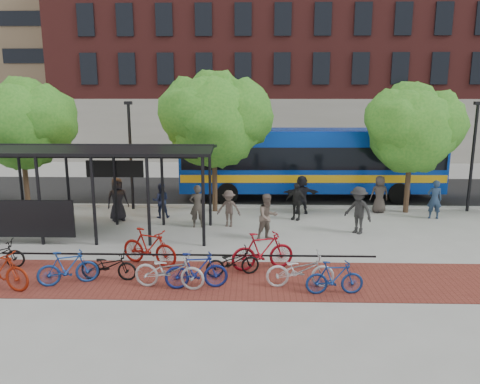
{
  "coord_description": "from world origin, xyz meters",
  "views": [
    {
      "loc": [
        -1.23,
        -18.24,
        5.56
      ],
      "look_at": [
        -1.73,
        0.17,
        1.6
      ],
      "focal_mm": 35.0,
      "sensor_mm": 36.0,
      "label": 1
    }
  ],
  "objects_px": {
    "bike_8": "(233,262)",
    "pedestrian_6": "(379,194)",
    "tree_b": "(216,116)",
    "bike_6": "(169,270)",
    "tree_a": "(23,121)",
    "bike_11": "(335,278)",
    "tree_c": "(414,126)",
    "bike_9": "(263,251)",
    "bike_7": "(196,271)",
    "bike_4": "(109,266)",
    "pedestrian_9": "(358,210)",
    "bike_5": "(149,247)",
    "pedestrian_1": "(197,206)",
    "pedestrian_5": "(302,195)",
    "pedestrian_8": "(268,217)",
    "pedestrian_0": "(118,199)",
    "bike_10": "(300,270)",
    "lamp_post_left": "(131,152)",
    "lamp_post_right": "(473,154)",
    "bus_shelter": "(74,159)",
    "bus": "(310,159)",
    "bike_3": "(68,268)",
    "pedestrian_3": "(229,208)",
    "pedestrian_7": "(434,199)",
    "pedestrian_4": "(296,201)",
    "pedestrian_2": "(161,201)"
  },
  "relations": [
    {
      "from": "bike_8",
      "to": "pedestrian_6",
      "type": "distance_m",
      "value": 10.26
    },
    {
      "from": "tree_b",
      "to": "bike_6",
      "type": "distance_m",
      "value": 9.86
    },
    {
      "from": "tree_a",
      "to": "bike_11",
      "type": "distance_m",
      "value": 16.41
    },
    {
      "from": "bike_6",
      "to": "tree_c",
      "type": "bearing_deg",
      "value": -38.84
    },
    {
      "from": "bike_9",
      "to": "bike_7",
      "type": "bearing_deg",
      "value": 112.07
    },
    {
      "from": "bike_4",
      "to": "pedestrian_9",
      "type": "height_order",
      "value": "pedestrian_9"
    },
    {
      "from": "bike_5",
      "to": "pedestrian_1",
      "type": "xyz_separation_m",
      "value": [
        1.06,
        4.4,
        0.29
      ]
    },
    {
      "from": "pedestrian_5",
      "to": "pedestrian_8",
      "type": "xyz_separation_m",
      "value": [
        -1.69,
        -4.01,
        -0.0
      ]
    },
    {
      "from": "pedestrian_0",
      "to": "pedestrian_1",
      "type": "distance_m",
      "value": 3.73
    },
    {
      "from": "tree_a",
      "to": "pedestrian_0",
      "type": "bearing_deg",
      "value": -21.12
    },
    {
      "from": "bike_6",
      "to": "bike_11",
      "type": "xyz_separation_m",
      "value": [
        4.68,
        -0.28,
        -0.06
      ]
    },
    {
      "from": "bike_10",
      "to": "lamp_post_left",
      "type": "bearing_deg",
      "value": 36.66
    },
    {
      "from": "lamp_post_right",
      "to": "bus_shelter",
      "type": "bearing_deg",
      "value": -166.61
    },
    {
      "from": "bus",
      "to": "bike_3",
      "type": "height_order",
      "value": "bus"
    },
    {
      "from": "pedestrian_0",
      "to": "tree_b",
      "type": "bearing_deg",
      "value": -6.94
    },
    {
      "from": "lamp_post_left",
      "to": "bike_8",
      "type": "height_order",
      "value": "lamp_post_left"
    },
    {
      "from": "bus",
      "to": "bike_10",
      "type": "distance_m",
      "value": 11.97
    },
    {
      "from": "bike_8",
      "to": "pedestrian_3",
      "type": "bearing_deg",
      "value": -12.6
    },
    {
      "from": "pedestrian_3",
      "to": "bike_8",
      "type": "bearing_deg",
      "value": -75.59
    },
    {
      "from": "bike_7",
      "to": "pedestrian_8",
      "type": "bearing_deg",
      "value": -33.22
    },
    {
      "from": "bus",
      "to": "pedestrian_8",
      "type": "relative_size",
      "value": 7.54
    },
    {
      "from": "pedestrian_6",
      "to": "pedestrian_3",
      "type": "bearing_deg",
      "value": 15.8
    },
    {
      "from": "bike_4",
      "to": "bike_10",
      "type": "relative_size",
      "value": 0.87
    },
    {
      "from": "tree_a",
      "to": "bike_5",
      "type": "bearing_deg",
      "value": -44.4
    },
    {
      "from": "tree_c",
      "to": "bike_10",
      "type": "relative_size",
      "value": 3.0
    },
    {
      "from": "bus",
      "to": "pedestrian_0",
      "type": "relative_size",
      "value": 7.09
    },
    {
      "from": "tree_c",
      "to": "bike_5",
      "type": "distance_m",
      "value": 13.31
    },
    {
      "from": "bike_11",
      "to": "pedestrian_7",
      "type": "distance_m",
      "value": 10.05
    },
    {
      "from": "pedestrian_1",
      "to": "pedestrian_6",
      "type": "bearing_deg",
      "value": -167.55
    },
    {
      "from": "bus",
      "to": "bike_4",
      "type": "bearing_deg",
      "value": -124.18
    },
    {
      "from": "lamp_post_right",
      "to": "pedestrian_4",
      "type": "height_order",
      "value": "lamp_post_right"
    },
    {
      "from": "tree_a",
      "to": "bus_shelter",
      "type": "bearing_deg",
      "value": -45.4
    },
    {
      "from": "pedestrian_0",
      "to": "pedestrian_4",
      "type": "height_order",
      "value": "pedestrian_0"
    },
    {
      "from": "pedestrian_6",
      "to": "bike_3",
      "type": "bearing_deg",
      "value": 33.52
    },
    {
      "from": "bus_shelter",
      "to": "bike_7",
      "type": "height_order",
      "value": "bus_shelter"
    },
    {
      "from": "bike_4",
      "to": "pedestrian_3",
      "type": "relative_size",
      "value": 1.1
    },
    {
      "from": "bus",
      "to": "bike_8",
      "type": "relative_size",
      "value": 8.06
    },
    {
      "from": "pedestrian_2",
      "to": "tree_c",
      "type": "bearing_deg",
      "value": 175.24
    },
    {
      "from": "tree_a",
      "to": "pedestrian_5",
      "type": "xyz_separation_m",
      "value": [
        12.96,
        -0.4,
        -3.34
      ]
    },
    {
      "from": "tree_a",
      "to": "pedestrian_2",
      "type": "bearing_deg",
      "value": -11.26
    },
    {
      "from": "bus_shelter",
      "to": "pedestrian_5",
      "type": "bearing_deg",
      "value": 20.47
    },
    {
      "from": "bike_5",
      "to": "pedestrian_3",
      "type": "distance_m",
      "value": 5.14
    },
    {
      "from": "pedestrian_8",
      "to": "bike_3",
      "type": "bearing_deg",
      "value": -175.43
    },
    {
      "from": "bus",
      "to": "bike_4",
      "type": "height_order",
      "value": "bus"
    },
    {
      "from": "bike_11",
      "to": "lamp_post_right",
      "type": "bearing_deg",
      "value": -43.2
    },
    {
      "from": "bike_7",
      "to": "bike_9",
      "type": "xyz_separation_m",
      "value": [
        1.93,
        1.54,
        0.07
      ]
    },
    {
      "from": "bike_7",
      "to": "bike_10",
      "type": "relative_size",
      "value": 0.92
    },
    {
      "from": "tree_b",
      "to": "bike_11",
      "type": "bearing_deg",
      "value": -66.83
    },
    {
      "from": "bus",
      "to": "pedestrian_9",
      "type": "distance_m",
      "value": 6.61
    },
    {
      "from": "pedestrian_1",
      "to": "bike_8",
      "type": "bearing_deg",
      "value": 102.4
    }
  ]
}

